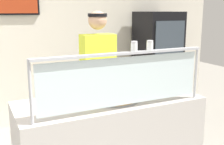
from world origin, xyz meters
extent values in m
cube|color=silver|center=(0.86, 2.50, 1.35)|extent=(6.12, 0.08, 2.70)
cylinder|color=#B2B5BC|center=(0.10, 0.06, 1.19)|extent=(0.02, 0.02, 0.48)
cylinder|color=#B2B5BC|center=(1.62, 0.06, 1.19)|extent=(0.02, 0.02, 0.48)
cube|color=silver|center=(0.86, 0.06, 1.19)|extent=(1.46, 0.01, 0.40)
cube|color=#B2B5BC|center=(0.86, 0.06, 1.42)|extent=(1.52, 0.06, 0.02)
cylinder|color=#9EA0A8|center=(0.90, 0.35, 0.96)|extent=(0.51, 0.51, 0.01)
cylinder|color=tan|center=(0.90, 0.35, 0.97)|extent=(0.48, 0.48, 0.02)
cylinder|color=gold|center=(0.90, 0.35, 0.98)|extent=(0.43, 0.43, 0.01)
cube|color=#ADAFB7|center=(0.94, 0.33, 0.99)|extent=(0.12, 0.29, 0.01)
cylinder|color=white|center=(0.95, 0.06, 1.47)|extent=(0.06, 0.06, 0.07)
cylinder|color=white|center=(0.95, 0.06, 1.46)|extent=(0.05, 0.05, 0.04)
cylinder|color=silver|center=(0.95, 0.06, 1.51)|extent=(0.05, 0.05, 0.02)
cylinder|color=white|center=(1.10, 0.06, 1.47)|extent=(0.06, 0.06, 0.07)
cylinder|color=red|center=(1.10, 0.06, 1.46)|extent=(0.05, 0.05, 0.04)
cylinder|color=silver|center=(1.10, 0.06, 1.51)|extent=(0.05, 0.05, 0.02)
cylinder|color=#23232D|center=(0.92, 1.02, 0.47)|extent=(0.13, 0.13, 0.95)
cylinder|color=#23232D|center=(1.14, 1.02, 0.47)|extent=(0.13, 0.13, 0.95)
cube|color=#D8EA33|center=(1.03, 1.02, 1.23)|extent=(0.38, 0.21, 0.55)
sphere|color=tan|center=(1.03, 1.02, 1.66)|extent=(0.21, 0.21, 0.21)
cylinder|color=black|center=(1.03, 1.02, 1.71)|extent=(0.21, 0.21, 0.04)
cylinder|color=tan|center=(1.21, 0.80, 1.13)|extent=(0.08, 0.34, 0.08)
cube|color=black|center=(2.58, 2.06, 0.87)|extent=(0.65, 0.64, 1.74)
cube|color=#38424C|center=(2.58, 1.73, 0.91)|extent=(0.55, 0.02, 1.39)
cylinder|color=blue|center=(2.39, 1.84, 0.96)|extent=(0.06, 0.06, 0.20)
cylinder|color=blue|center=(2.49, 1.84, 0.96)|extent=(0.06, 0.06, 0.20)
cylinder|color=red|center=(2.58, 1.84, 0.96)|extent=(0.06, 0.06, 0.20)
cylinder|color=green|center=(2.68, 1.84, 0.96)|extent=(0.06, 0.06, 0.20)
cylinder|color=red|center=(2.77, 1.84, 0.96)|extent=(0.06, 0.06, 0.20)
camera|label=1|loc=(-0.23, -1.95, 1.77)|focal=45.80mm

